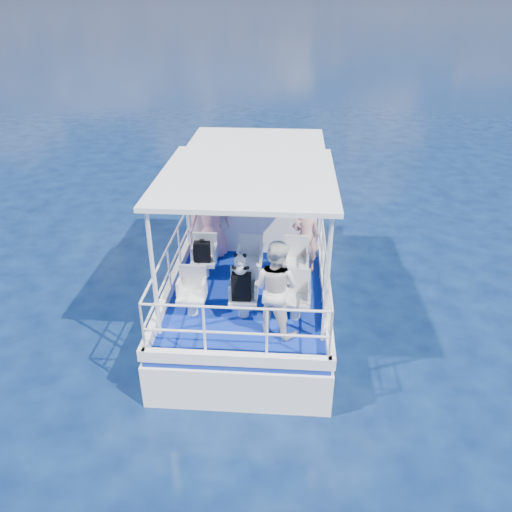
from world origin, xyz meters
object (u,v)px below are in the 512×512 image
at_px(passenger_port_fwd, 211,218).
at_px(backpack_center, 241,287).
at_px(passenger_stbd_aft, 276,288).
at_px(panda, 240,264).

height_order(passenger_port_fwd, backpack_center, passenger_port_fwd).
bearing_deg(passenger_stbd_aft, backpack_center, -0.74).
relative_size(passenger_stbd_aft, panda, 4.36).
relative_size(passenger_port_fwd, panda, 4.61).
distance_m(passenger_stbd_aft, backpack_center, 0.71).
bearing_deg(backpack_center, passenger_stbd_aft, -29.60).
height_order(passenger_port_fwd, panda, passenger_port_fwd).
bearing_deg(passenger_stbd_aft, passenger_port_fwd, -31.83).
bearing_deg(panda, passenger_stbd_aft, -29.56).
xyz_separation_m(passenger_port_fwd, panda, (0.84, -2.22, 0.18)).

